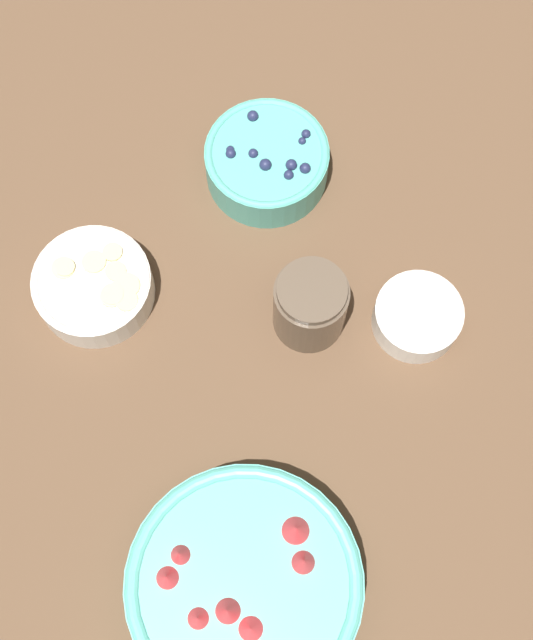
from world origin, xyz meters
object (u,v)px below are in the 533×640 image
Objects in this scene: bowl_strawberries at (245,586)px; jar_chocolate at (310,306)px; bowl_bananas at (94,285)px; bowl_blueberries at (267,161)px; bowl_cream at (418,315)px.

bowl_strawberries is 2.43× the size of jar_chocolate.
bowl_strawberries is at bearing -179.26° from bowl_bananas.
bowl_strawberries is 1.60× the size of bowl_blueberries.
bowl_strawberries is 0.52m from bowl_blueberries.
bowl_cream reaches higher than bowl_bananas.
jar_chocolate is (-0.15, -0.22, 0.02)m from bowl_bananas.
jar_chocolate reaches higher than bowl_bananas.
jar_chocolate reaches higher than bowl_strawberries.
bowl_bananas is 1.36× the size of bowl_cream.
bowl_blueberries reaches higher than bowl_bananas.
bowl_strawberries is at bearing 150.09° from bowl_blueberries.
jar_chocolate is (0.25, -0.21, 0.00)m from bowl_strawberries.
bowl_bananas is at bearing 101.23° from bowl_blueberries.
bowl_blueberries is at bearing -29.91° from bowl_strawberries.
bowl_blueberries is at bearing -13.08° from jar_chocolate.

